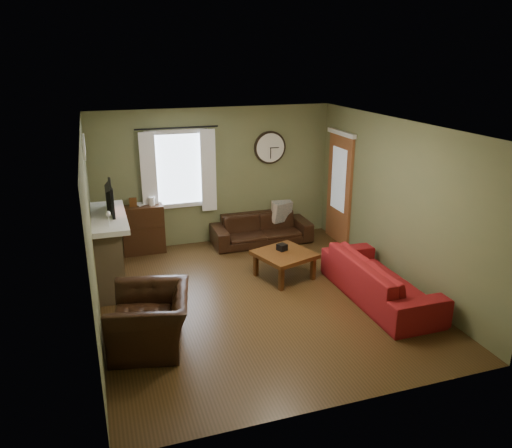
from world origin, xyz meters
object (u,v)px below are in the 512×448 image
object	(u,v)px
bookshelf	(143,230)
armchair	(151,320)
coffee_table	(284,265)
sofa_red	(380,279)
sofa_brown	(261,229)

from	to	relation	value
bookshelf	armchair	bearing A→B (deg)	-94.68
bookshelf	coffee_table	xyz separation A→B (m)	(2.07, -1.85, -0.23)
bookshelf	sofa_red	xyz separation A→B (m)	(3.16, -2.99, -0.12)
bookshelf	sofa_red	distance (m)	4.36
bookshelf	sofa_brown	world-z (taller)	bookshelf
sofa_brown	sofa_red	world-z (taller)	sofa_red
sofa_red	armchair	size ratio (longest dim) A/B	2.02
bookshelf	coffee_table	world-z (taller)	bookshelf
bookshelf	sofa_brown	distance (m)	2.25
sofa_brown	coffee_table	xyz separation A→B (m)	(-0.17, -1.65, -0.06)
armchair	coffee_table	distance (m)	2.70
armchair	coffee_table	bearing A→B (deg)	131.79
sofa_red	coffee_table	world-z (taller)	sofa_red
sofa_red	bookshelf	bearing A→B (deg)	46.58
sofa_brown	coffee_table	world-z (taller)	sofa_brown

